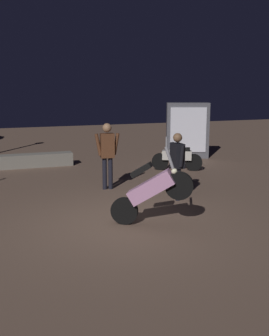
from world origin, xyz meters
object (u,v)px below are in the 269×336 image
at_px(motorcycle_pink_foreground, 151,190).
at_px(motorcycle_white_parked_right, 177,157).
at_px(person_bystander_far, 107,150).
at_px(kiosk_billboard, 187,130).
at_px(person_rider_beside, 177,160).

distance_m(motorcycle_pink_foreground, motorcycle_white_parked_right, 5.57).
height_order(person_bystander_far, kiosk_billboard, kiosk_billboard).
distance_m(motorcycle_white_parked_right, person_bystander_far, 3.32).
xyz_separation_m(motorcycle_pink_foreground, person_bystander_far, (-0.00, 3.17, 0.33)).
bearing_deg(motorcycle_white_parked_right, kiosk_billboard, -97.00).
relative_size(motorcycle_pink_foreground, person_bystander_far, 0.91).
distance_m(person_bystander_far, kiosk_billboard, 5.60).
height_order(motorcycle_white_parked_right, kiosk_billboard, kiosk_billboard).
xyz_separation_m(motorcycle_pink_foreground, motorcycle_white_parked_right, (2.82, 4.79, -0.31)).
xyz_separation_m(motorcycle_white_parked_right, kiosk_billboard, (1.39, 2.06, 0.61)).
bearing_deg(person_bystander_far, kiosk_billboard, -43.30).
relative_size(motorcycle_pink_foreground, person_rider_beside, 0.99).
height_order(person_rider_beside, kiosk_billboard, kiosk_billboard).
bearing_deg(person_rider_beside, person_bystander_far, -51.25).
height_order(motorcycle_white_parked_right, person_bystander_far, person_bystander_far).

